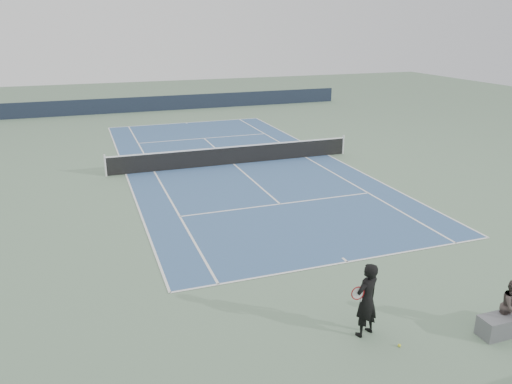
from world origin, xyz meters
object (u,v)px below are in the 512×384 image
object	(u,v)px
tennis_player	(366,300)
spectator_bench	(510,314)
tennis_ball	(399,345)
tennis_net	(234,155)

from	to	relation	value
tennis_player	spectator_bench	size ratio (longest dim) A/B	1.16
tennis_player	tennis_ball	xyz separation A→B (m)	(0.50, -0.71, -0.89)
tennis_player	tennis_net	bearing A→B (deg)	84.46
tennis_net	tennis_player	xyz separation A→B (m)	(-1.48, -15.30, 0.42)
tennis_player	tennis_ball	size ratio (longest dim) A/B	25.33
tennis_net	tennis_player	distance (m)	15.38
tennis_net	spectator_bench	xyz separation A→B (m)	(1.77, -16.39, -0.01)
tennis_net	tennis_ball	world-z (taller)	tennis_net
tennis_player	spectator_bench	world-z (taller)	tennis_player
tennis_net	spectator_bench	bearing A→B (deg)	-83.83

